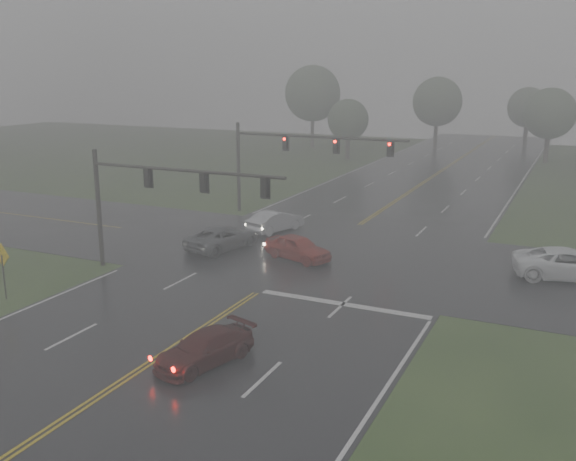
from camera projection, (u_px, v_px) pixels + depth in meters
The scene contains 17 objects.
ground at pixel (44, 433), 19.78m from camera, with size 180.00×180.00×0.00m, color #29401B.
main_road at pixel (304, 262), 37.35m from camera, with size 18.00×160.00×0.02m, color black.
cross_street at pixel (317, 253), 39.10m from camera, with size 120.00×14.00×0.02m, color black.
stop_bar at pixel (343, 305), 30.58m from camera, with size 8.50×0.50×0.01m, color silver.
sedan_maroon at pixel (205, 364), 24.45m from camera, with size 1.72×4.23×1.23m, color #3D0C0B.
sedan_red at pixel (298, 260), 37.78m from camera, with size 1.71×4.26×1.45m, color #A0170E.
sedan_silver at pixel (276, 232), 44.30m from camera, with size 1.53×4.40×1.45m, color #B9BBC1.
car_grey at pixel (223, 249), 40.06m from camera, with size 2.35×5.10×1.42m, color #4C4E53.
pickup_white at pixel (568, 279), 34.38m from camera, with size 2.67×5.78×1.61m, color white.
signal_gantry_near at pixel (150, 190), 34.13m from camera, with size 11.74×0.29×6.64m.
signal_gantry_far at pixel (288, 152), 47.85m from camera, with size 13.55×0.35×6.94m.
sign_diamond_west at pixel (3, 261), 30.93m from camera, with size 1.16×0.25×2.81m.
tree_nw_a at pixel (348, 120), 78.53m from camera, with size 5.04×5.04×7.40m.
tree_ne_a at pixel (550, 114), 75.37m from camera, with size 6.01×6.01×8.82m.
tree_n_mid at pixel (437, 102), 88.20m from camera, with size 6.75×6.75×9.91m.
tree_nw_b at pixel (313, 93), 89.92m from camera, with size 7.82×7.82×11.49m.
tree_n_far at pixel (528, 107), 92.03m from camera, with size 5.74×5.74×8.43m.
Camera 1 is at (14.29, -12.79, 10.93)m, focal length 40.00 mm.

